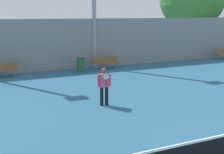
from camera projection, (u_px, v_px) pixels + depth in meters
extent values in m
cylinder|color=black|center=(102.00, 96.00, 13.04)|extent=(0.14, 0.14, 0.80)
cylinder|color=black|center=(107.00, 96.00, 13.11)|extent=(0.14, 0.14, 0.80)
cube|color=#DB4C6B|center=(104.00, 80.00, 12.94)|extent=(0.41, 0.24, 0.55)
cylinder|color=#DB4C6B|center=(98.00, 81.00, 12.86)|extent=(0.10, 0.10, 0.53)
cylinder|color=#DB4C6B|center=(110.00, 80.00, 13.01)|extent=(0.10, 0.10, 0.53)
sphere|color=brown|center=(104.00, 71.00, 12.85)|extent=(0.23, 0.23, 0.23)
cylinder|color=black|center=(106.00, 82.00, 12.68)|extent=(0.03, 0.03, 0.22)
torus|color=#28519E|center=(106.00, 76.00, 12.63)|extent=(0.31, 0.06, 0.31)
cylinder|color=silver|center=(106.00, 76.00, 12.63)|extent=(0.27, 0.04, 0.27)
cube|color=brown|center=(106.00, 63.00, 21.62)|extent=(1.82, 0.40, 0.04)
cylinder|color=gray|center=(97.00, 67.00, 21.36)|extent=(0.06, 0.06, 0.40)
cylinder|color=gray|center=(116.00, 65.00, 21.96)|extent=(0.06, 0.06, 0.40)
cube|color=brown|center=(105.00, 60.00, 21.73)|extent=(1.82, 0.04, 0.40)
cylinder|color=gray|center=(219.00, 57.00, 25.98)|extent=(0.06, 0.06, 0.40)
cube|color=brown|center=(224.00, 51.00, 26.36)|extent=(1.83, 0.04, 0.40)
cylinder|color=gray|center=(14.00, 73.00, 19.07)|extent=(0.06, 0.06, 0.40)
cylinder|color=#235B33|center=(81.00, 65.00, 20.64)|extent=(0.52, 0.52, 0.89)
cylinder|color=#333338|center=(81.00, 58.00, 20.55)|extent=(0.55, 0.55, 0.04)
cube|color=gray|center=(76.00, 44.00, 21.56)|extent=(34.52, 0.06, 3.45)
cylinder|color=brown|center=(190.00, 37.00, 32.31)|extent=(0.32, 0.32, 2.74)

